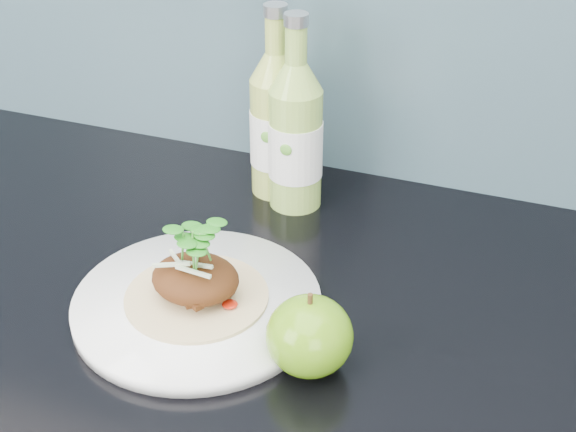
# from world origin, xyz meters

# --- Properties ---
(dinner_plate) EXTENTS (0.31, 0.31, 0.02)m
(dinner_plate) POSITION_xyz_m (-0.04, 1.62, 0.91)
(dinner_plate) COLOR white
(dinner_plate) RESTS_ON kitchen_counter
(pork_taco) EXTENTS (0.15, 0.15, 0.10)m
(pork_taco) POSITION_xyz_m (-0.04, 1.62, 0.94)
(pork_taco) COLOR tan
(pork_taco) RESTS_ON dinner_plate
(green_apple) EXTENTS (0.10, 0.10, 0.09)m
(green_apple) POSITION_xyz_m (0.10, 1.58, 0.94)
(green_apple) COLOR #3F860E
(green_apple) RESTS_ON kitchen_counter
(cider_bottle_left) EXTENTS (0.08, 0.08, 0.25)m
(cider_bottle_left) POSITION_xyz_m (-0.05, 1.89, 1.00)
(cider_bottle_left) COLOR #A7BB4E
(cider_bottle_left) RESTS_ON kitchen_counter
(cider_bottle_right) EXTENTS (0.08, 0.08, 0.25)m
(cider_bottle_right) POSITION_xyz_m (-0.02, 1.87, 1.00)
(cider_bottle_right) COLOR #96C050
(cider_bottle_right) RESTS_ON kitchen_counter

